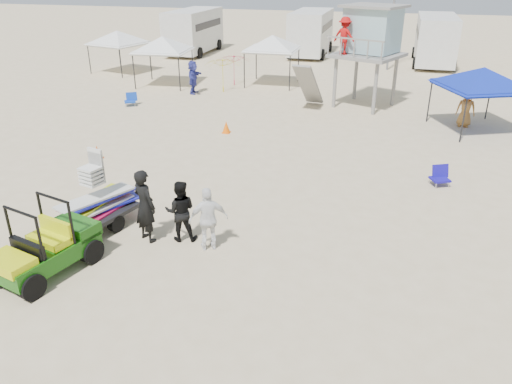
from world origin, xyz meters
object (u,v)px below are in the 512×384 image
(utility_cart, at_px, (42,243))
(canopy_blue, at_px, (484,71))
(surf_trailer, at_px, (99,200))
(lifeguard_tower, at_px, (368,34))
(man_left, at_px, (145,206))

(utility_cart, distance_m, canopy_blue, 17.95)
(surf_trailer, xyz_separation_m, lifeguard_tower, (5.77, 14.72, 2.68))
(utility_cart, bearing_deg, lifeguard_tower, 71.30)
(surf_trailer, height_order, man_left, man_left)
(surf_trailer, distance_m, canopy_blue, 16.16)
(surf_trailer, relative_size, lifeguard_tower, 0.51)
(lifeguard_tower, relative_size, canopy_blue, 1.16)
(surf_trailer, relative_size, canopy_blue, 0.60)
(utility_cart, relative_size, lifeguard_tower, 0.54)
(lifeguard_tower, bearing_deg, canopy_blue, -29.20)
(man_left, bearing_deg, utility_cart, 80.09)
(man_left, xyz_separation_m, canopy_blue, (9.23, 12.24, 1.54))
(man_left, bearing_deg, lifeguard_tower, -78.92)
(utility_cart, distance_m, lifeguard_tower, 18.20)
(utility_cart, xyz_separation_m, canopy_blue, (10.75, 14.28, 1.69))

